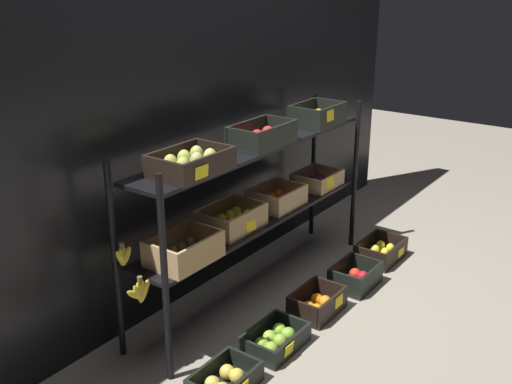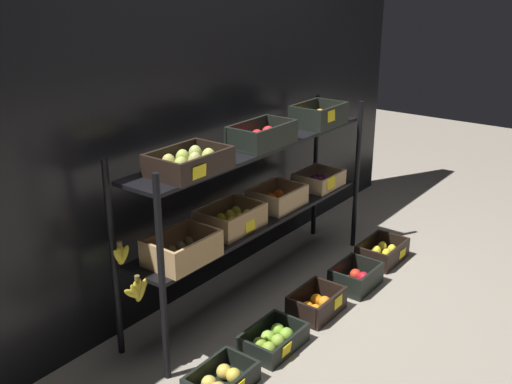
{
  "view_description": "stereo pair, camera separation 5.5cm",
  "coord_description": "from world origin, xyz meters",
  "px_view_note": "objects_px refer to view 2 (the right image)",
  "views": [
    {
      "loc": [
        -2.56,
        -1.87,
        1.81
      ],
      "look_at": [
        0.0,
        0.0,
        0.63
      ],
      "focal_mm": 41.91,
      "sensor_mm": 36.0,
      "label": 1
    },
    {
      "loc": [
        -2.52,
        -1.91,
        1.81
      ],
      "look_at": [
        0.0,
        0.0,
        0.63
      ],
      "focal_mm": 41.91,
      "sensor_mm": 36.0,
      "label": 2
    }
  ],
  "objects_px": {
    "crate_ground_apple_red": "(356,279)",
    "crate_ground_lemon": "(382,253)",
    "display_rack": "(254,184)",
    "crate_ground_apple_gold": "(222,381)",
    "crate_ground_apple_green": "(273,340)",
    "crate_ground_orange": "(316,305)"
  },
  "relations": [
    {
      "from": "display_rack",
      "to": "crate_ground_apple_gold",
      "type": "height_order",
      "value": "display_rack"
    },
    {
      "from": "crate_ground_apple_green",
      "to": "crate_ground_orange",
      "type": "distance_m",
      "value": 0.41
    },
    {
      "from": "crate_ground_apple_green",
      "to": "crate_ground_lemon",
      "type": "relative_size",
      "value": 0.97
    },
    {
      "from": "crate_ground_apple_green",
      "to": "crate_ground_lemon",
      "type": "bearing_deg",
      "value": -0.1
    },
    {
      "from": "crate_ground_apple_green",
      "to": "crate_ground_apple_red",
      "type": "xyz_separation_m",
      "value": [
        0.81,
        -0.03,
        0.01
      ]
    },
    {
      "from": "crate_ground_apple_red",
      "to": "crate_ground_lemon",
      "type": "height_order",
      "value": "crate_ground_apple_red"
    },
    {
      "from": "display_rack",
      "to": "crate_ground_apple_red",
      "type": "height_order",
      "value": "display_rack"
    },
    {
      "from": "crate_ground_orange",
      "to": "crate_ground_lemon",
      "type": "xyz_separation_m",
      "value": [
        0.83,
        -0.0,
        -0.0
      ]
    },
    {
      "from": "crate_ground_apple_gold",
      "to": "crate_ground_orange",
      "type": "bearing_deg",
      "value": -0.19
    },
    {
      "from": "crate_ground_orange",
      "to": "crate_ground_apple_red",
      "type": "height_order",
      "value": "crate_ground_apple_red"
    },
    {
      "from": "crate_ground_apple_red",
      "to": "display_rack",
      "type": "bearing_deg",
      "value": 134.98
    },
    {
      "from": "crate_ground_apple_green",
      "to": "crate_ground_apple_red",
      "type": "distance_m",
      "value": 0.81
    },
    {
      "from": "display_rack",
      "to": "crate_ground_orange",
      "type": "relative_size",
      "value": 6.26
    },
    {
      "from": "crate_ground_apple_green",
      "to": "crate_ground_orange",
      "type": "bearing_deg",
      "value": -0.27
    },
    {
      "from": "crate_ground_apple_green",
      "to": "crate_ground_apple_red",
      "type": "relative_size",
      "value": 1.11
    },
    {
      "from": "crate_ground_apple_gold",
      "to": "crate_ground_apple_red",
      "type": "bearing_deg",
      "value": -1.57
    },
    {
      "from": "crate_ground_lemon",
      "to": "crate_ground_orange",
      "type": "bearing_deg",
      "value": 179.98
    },
    {
      "from": "display_rack",
      "to": "crate_ground_apple_green",
      "type": "distance_m",
      "value": 0.85
    },
    {
      "from": "crate_ground_lemon",
      "to": "display_rack",
      "type": "bearing_deg",
      "value": 154.53
    },
    {
      "from": "display_rack",
      "to": "crate_ground_apple_green",
      "type": "relative_size",
      "value": 5.85
    },
    {
      "from": "crate_ground_apple_gold",
      "to": "crate_ground_apple_green",
      "type": "height_order",
      "value": "crate_ground_apple_gold"
    },
    {
      "from": "crate_ground_apple_gold",
      "to": "crate_ground_apple_red",
      "type": "height_order",
      "value": "crate_ground_apple_red"
    }
  ]
}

